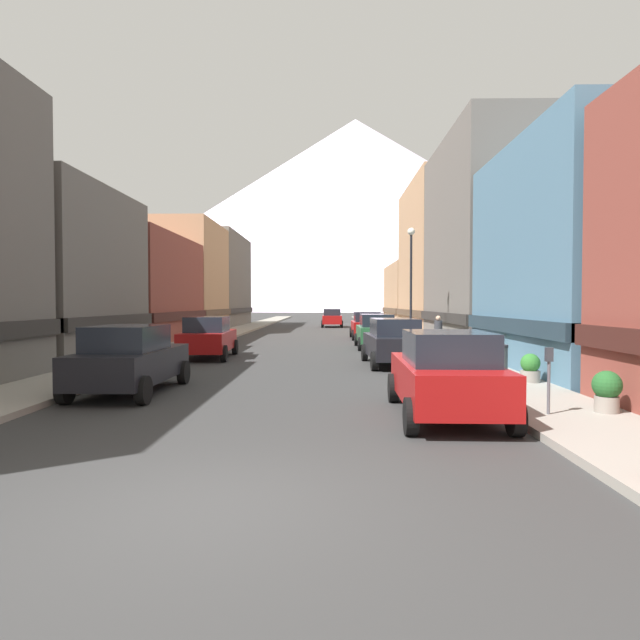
% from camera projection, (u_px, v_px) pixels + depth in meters
% --- Properties ---
extents(ground_plane, '(400.00, 400.00, 0.00)m').
position_uv_depth(ground_plane, '(207.00, 508.00, 6.30)').
color(ground_plane, '#323232').
extents(sidewalk_left, '(2.50, 100.00, 0.15)m').
position_uv_depth(sidewalk_left, '(229.00, 333.00, 41.39)').
color(sidewalk_left, gray).
rests_on(sidewalk_left, ground).
extents(sidewalk_right, '(2.50, 100.00, 0.15)m').
position_uv_depth(sidewalk_right, '(395.00, 333.00, 41.16)').
color(sidewalk_right, gray).
rests_on(sidewalk_right, ground).
extents(storefront_left_1, '(8.75, 8.60, 7.08)m').
position_uv_depth(storefront_left_1, '(12.00, 278.00, 22.67)').
color(storefront_left_1, '#66605B').
rests_on(storefront_left_1, ground).
extents(storefront_left_2, '(8.91, 11.42, 6.38)m').
position_uv_depth(storefront_left_2, '(111.00, 291.00, 33.02)').
color(storefront_left_2, brown).
rests_on(storefront_left_2, ground).
extents(storefront_left_3, '(9.22, 9.60, 8.66)m').
position_uv_depth(storefront_left_3, '(162.00, 280.00, 43.66)').
color(storefront_left_3, tan).
rests_on(storefront_left_3, ground).
extents(storefront_left_4, '(7.59, 13.37, 9.15)m').
position_uv_depth(storefront_left_4, '(205.00, 282.00, 55.24)').
color(storefront_left_4, '#66605B').
rests_on(storefront_left_4, ground).
extents(storefront_right_2, '(7.97, 11.73, 11.19)m').
position_uv_depth(storefront_right_2, '(514.00, 246.00, 29.67)').
color(storefront_right_2, '#66605B').
rests_on(storefront_right_2, ground).
extents(storefront_right_3, '(6.68, 13.28, 11.53)m').
position_uv_depth(storefront_right_3, '(450.00, 261.00, 42.28)').
color(storefront_right_3, tan).
rests_on(storefront_right_3, ground).
extents(storefront_right_4, '(8.32, 12.69, 6.25)m').
position_uv_depth(storefront_right_4, '(429.00, 297.00, 55.85)').
color(storefront_right_4, tan).
rests_on(storefront_right_4, ground).
extents(car_left_0, '(2.12, 4.43, 1.78)m').
position_uv_depth(car_left_0, '(130.00, 359.00, 14.28)').
color(car_left_0, black).
rests_on(car_left_0, ground).
extents(car_left_1, '(2.22, 4.47, 1.78)m').
position_uv_depth(car_left_1, '(208.00, 337.00, 23.41)').
color(car_left_1, '#9E1111').
rests_on(car_left_1, ground).
extents(car_right_0, '(2.14, 4.44, 1.78)m').
position_uv_depth(car_right_0, '(446.00, 374.00, 11.29)').
color(car_right_0, '#9E1111').
rests_on(car_right_0, ground).
extents(car_right_1, '(2.22, 4.47, 1.78)m').
position_uv_depth(car_right_1, '(394.00, 342.00, 20.63)').
color(car_right_1, black).
rests_on(car_right_1, ground).
extents(car_right_2, '(2.09, 4.41, 1.78)m').
position_uv_depth(car_right_2, '(376.00, 331.00, 28.54)').
color(car_right_2, '#265933').
rests_on(car_right_2, ground).
extents(car_right_3, '(2.08, 4.41, 1.78)m').
position_uv_depth(car_right_3, '(367.00, 325.00, 35.99)').
color(car_right_3, '#9E1111').
rests_on(car_right_3, ground).
extents(car_driving_0, '(2.06, 4.40, 1.78)m').
position_uv_depth(car_driving_0, '(332.00, 318.00, 53.59)').
color(car_driving_0, '#9E1111').
rests_on(car_driving_0, ground).
extents(parking_meter_near, '(0.14, 0.10, 1.33)m').
position_uv_depth(parking_meter_near, '(549.00, 371.00, 10.88)').
color(parking_meter_near, '#595960').
rests_on(parking_meter_near, sidewalk_right).
extents(trash_bin_right, '(0.59, 0.59, 0.98)m').
position_uv_depth(trash_bin_right, '(498.00, 361.00, 16.16)').
color(trash_bin_right, '#4C5156').
rests_on(trash_bin_right, sidewalk_right).
extents(potted_plant_0, '(0.58, 0.58, 0.84)m').
position_uv_depth(potted_plant_0, '(607.00, 390.00, 11.08)').
color(potted_plant_0, gray).
rests_on(potted_plant_0, sidewalk_right).
extents(potted_plant_1, '(0.53, 0.53, 0.80)m').
position_uv_depth(potted_plant_1, '(530.00, 368.00, 15.31)').
color(potted_plant_1, gray).
rests_on(potted_plant_1, sidewalk_right).
extents(potted_plant_2, '(0.45, 0.45, 0.75)m').
position_uv_depth(potted_plant_2, '(490.00, 356.00, 19.20)').
color(potted_plant_2, '#4C4C51').
rests_on(potted_plant_2, sidewalk_right).
extents(pedestrian_0, '(0.36, 0.36, 1.64)m').
position_uv_depth(pedestrian_0, '(438.00, 335.00, 24.56)').
color(pedestrian_0, '#333338').
rests_on(pedestrian_0, sidewalk_right).
extents(streetlamp_right, '(0.36, 0.36, 5.86)m').
position_uv_depth(streetlamp_right, '(411.00, 270.00, 26.71)').
color(streetlamp_right, black).
rests_on(streetlamp_right, sidewalk_right).
extents(mountain_backdrop, '(266.52, 266.52, 90.42)m').
position_uv_depth(mountain_backdrop, '(355.00, 214.00, 264.48)').
color(mountain_backdrop, silver).
rests_on(mountain_backdrop, ground).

